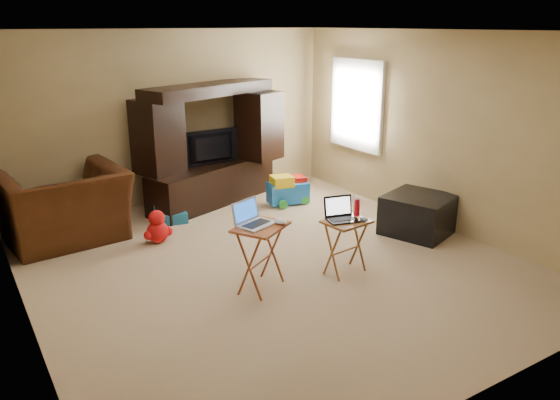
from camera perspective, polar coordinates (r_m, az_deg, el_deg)
floor at (r=6.18m, az=-0.99°, el=-6.58°), size 5.50×5.50×0.00m
ceiling at (r=5.62m, az=-1.14°, el=17.27°), size 5.50×5.50×0.00m
wall_back at (r=8.21m, az=-11.14°, el=8.41°), size 5.00×0.00×5.00m
wall_front at (r=3.80m, az=20.97°, el=-3.63°), size 5.00×0.00×5.00m
wall_left at (r=5.01m, az=-26.35°, el=0.79°), size 0.00×5.50×5.50m
wall_right at (r=7.35m, az=15.99°, el=6.96°), size 0.00×5.50×5.50m
window_pane at (r=8.42m, az=8.10°, el=9.83°), size 0.00×1.20×1.20m
window_frame at (r=8.40m, az=8.00°, el=9.83°), size 0.06×1.14×1.34m
entertainment_center at (r=8.03m, az=-7.15°, el=5.70°), size 2.21×1.23×1.76m
television at (r=7.99m, az=-7.00°, el=5.39°), size 0.90×0.14×0.51m
recliner at (r=7.13m, az=-21.59°, el=-0.62°), size 1.49×1.34×0.90m
child_rocker at (r=7.49m, az=-11.35°, el=-0.40°), size 0.44×0.48×0.50m
plush_toy at (r=6.83m, az=-12.70°, el=-2.70°), size 0.38×0.31×0.42m
push_toy at (r=8.09m, az=0.84°, el=1.16°), size 0.68×0.55×0.45m
ottoman at (r=7.17m, az=14.27°, el=-1.46°), size 0.98×0.98×0.50m
tray_table_left at (r=5.49m, az=-2.00°, el=-6.02°), size 0.66×0.62×0.68m
tray_table_right at (r=5.88m, az=6.88°, el=-4.88°), size 0.50×0.42×0.60m
laptop_left at (r=5.33m, az=-2.50°, el=-1.46°), size 0.43×0.39×0.24m
laptop_right at (r=5.72m, az=6.59°, el=-1.04°), size 0.36×0.33×0.24m
mouse_left at (r=5.38m, az=0.08°, el=-2.27°), size 0.14×0.16×0.06m
mouse_right at (r=5.75m, az=8.75°, el=-2.02°), size 0.10×0.13×0.05m
water_bottle at (r=5.92m, az=8.04°, el=-0.73°), size 0.06×0.06×0.18m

